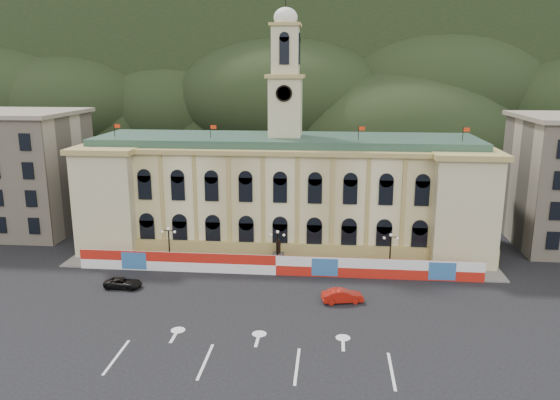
# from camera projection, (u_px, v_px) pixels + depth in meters

# --- Properties ---
(ground) EXTENTS (260.00, 260.00, 0.00)m
(ground) POSITION_uv_depth(u_px,v_px,m) (260.00, 331.00, 52.88)
(ground) COLOR black
(ground) RESTS_ON ground
(lane_markings) EXTENTS (26.00, 10.00, 0.02)m
(lane_markings) POSITION_uv_depth(u_px,v_px,m) (252.00, 358.00, 48.04)
(lane_markings) COLOR white
(lane_markings) RESTS_ON ground
(hill_ridge) EXTENTS (230.00, 80.00, 64.00)m
(hill_ridge) POSITION_uv_depth(u_px,v_px,m) (312.00, 87.00, 166.34)
(hill_ridge) COLOR black
(hill_ridge) RESTS_ON ground
(city_hall) EXTENTS (56.20, 17.60, 37.10)m
(city_hall) POSITION_uv_depth(u_px,v_px,m) (285.00, 191.00, 77.77)
(city_hall) COLOR beige
(city_hall) RESTS_ON ground
(side_building_left) EXTENTS (21.00, 17.00, 18.60)m
(side_building_left) POSITION_uv_depth(u_px,v_px,m) (11.00, 171.00, 84.64)
(side_building_left) COLOR #B5A58B
(side_building_left) RESTS_ON ground
(hoarding_fence) EXTENTS (50.00, 0.44, 2.50)m
(hoarding_fence) POSITION_uv_depth(u_px,v_px,m) (276.00, 265.00, 67.16)
(hoarding_fence) COLOR red
(hoarding_fence) RESTS_ON ground
(pavement) EXTENTS (56.00, 5.50, 0.16)m
(pavement) POSITION_uv_depth(u_px,v_px,m) (278.00, 266.00, 70.03)
(pavement) COLOR slate
(pavement) RESTS_ON ground
(statue) EXTENTS (1.40, 1.40, 3.72)m
(statue) POSITION_uv_depth(u_px,v_px,m) (278.00, 258.00, 70.01)
(statue) COLOR #595651
(statue) RESTS_ON ground
(lamp_left) EXTENTS (1.96, 0.44, 5.15)m
(lamp_left) POSITION_uv_depth(u_px,v_px,m) (169.00, 243.00, 69.91)
(lamp_left) COLOR black
(lamp_left) RESTS_ON ground
(lamp_center) EXTENTS (1.96, 0.44, 5.15)m
(lamp_center) POSITION_uv_depth(u_px,v_px,m) (278.00, 246.00, 68.60)
(lamp_center) COLOR black
(lamp_center) RESTS_ON ground
(lamp_right) EXTENTS (1.96, 0.44, 5.15)m
(lamp_right) POSITION_uv_depth(u_px,v_px,m) (390.00, 250.00, 67.29)
(lamp_right) COLOR black
(lamp_right) RESTS_ON ground
(red_sedan) EXTENTS (3.47, 5.16, 1.48)m
(red_sedan) POSITION_uv_depth(u_px,v_px,m) (342.00, 296.00, 59.32)
(red_sedan) COLOR #A4160B
(red_sedan) RESTS_ON ground
(black_suv) EXTENTS (2.15, 4.40, 1.20)m
(black_suv) POSITION_uv_depth(u_px,v_px,m) (123.00, 283.00, 63.24)
(black_suv) COLOR black
(black_suv) RESTS_ON ground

